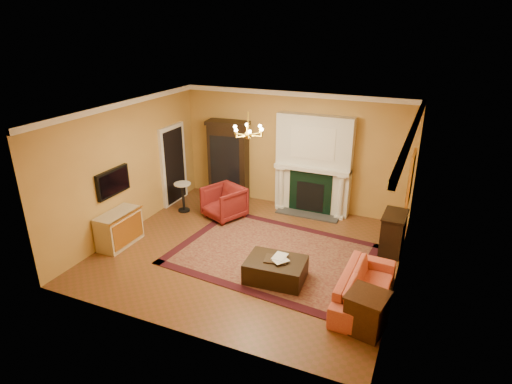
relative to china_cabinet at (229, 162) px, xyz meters
The scene contains 26 objects.
floor 3.20m from the china_cabinet, 55.40° to the right, with size 6.00×5.50×0.02m, color brown.
ceiling 3.61m from the china_cabinet, 55.40° to the right, with size 6.00×5.50×0.02m, color white.
wall_back 1.80m from the china_cabinet, ahead, with size 6.00×0.02×3.00m, color gold.
wall_front 5.54m from the china_cabinet, 71.88° to the right, with size 6.00×0.02×3.00m, color gold.
wall_left 2.84m from the china_cabinet, 117.43° to the right, with size 0.02×5.50×3.00m, color gold.
wall_right 5.36m from the china_cabinet, 27.77° to the right, with size 0.02×5.50×3.00m, color gold.
fireplace 2.32m from the china_cabinet, ahead, with size 1.90×0.70×2.50m.
crown_molding 2.99m from the china_cabinet, 41.75° to the right, with size 6.00×5.50×0.12m.
doorway 1.47m from the china_cabinet, 147.43° to the right, with size 0.08×1.05×2.10m.
tv_panel 3.34m from the china_cabinet, 111.68° to the right, with size 0.09×0.95×0.58m.
gilt_mirror 4.85m from the china_cabinet, 13.10° to the right, with size 0.06×0.76×1.05m.
chandelier 3.41m from the china_cabinet, 55.40° to the right, with size 0.63×0.55×0.53m.
oriental_rug 3.44m from the china_cabinet, 47.39° to the right, with size 3.99×2.99×0.02m, color #3F0D10.
china_cabinet is the anchor object (origin of this frame).
wingback_armchair 1.39m from the china_cabinet, 69.33° to the right, with size 0.86×0.81×0.89m, color maroon.
pedestal_table 1.55m from the china_cabinet, 118.92° to the right, with size 0.43×0.43×0.77m.
commode 3.54m from the china_cabinet, 106.93° to the right, with size 0.48×1.02×0.76m, color #C1B68D.
coral_sofa 5.45m from the china_cabinet, 37.61° to the right, with size 1.96×0.57×0.77m, color #CD6A41.
end_table 6.04m from the china_cabinet, 42.23° to the right, with size 0.56×0.56×0.65m, color #3D2110.
console_table 4.71m from the china_cabinet, 15.70° to the right, with size 0.43×0.76×0.84m, color black.
leather_ottoman 4.26m from the china_cabinet, 51.21° to the right, with size 1.09×0.80×0.41m, color black.
ottoman_tray 4.21m from the china_cabinet, 51.12° to the right, with size 0.42×0.33×0.03m, color black.
book_a 4.09m from the china_cabinet, 51.21° to the right, with size 0.24×0.03×0.32m, color gray.
book_b 4.21m from the china_cabinet, 50.71° to the right, with size 0.21×0.02×0.28m, color gray.
topiary_left 1.87m from the china_cabinet, ahead, with size 0.18×0.18×0.47m.
topiary_right 3.03m from the china_cabinet, ahead, with size 0.15×0.15×0.40m.
Camera 1 is at (3.33, -7.28, 4.60)m, focal length 30.00 mm.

